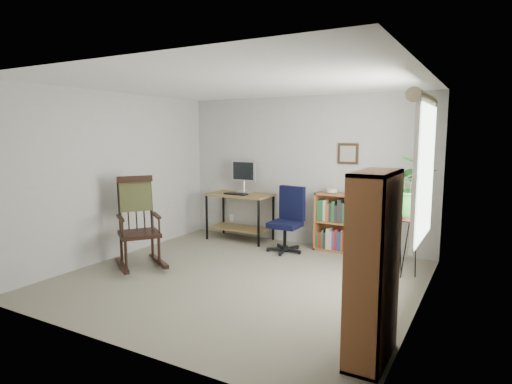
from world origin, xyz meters
The scene contains 18 objects.
floor centered at (0.00, 0.00, 0.00)m, with size 4.20×4.00×0.00m, color gray.
ceiling centered at (0.00, 0.00, 2.40)m, with size 4.20×4.00×0.00m, color white.
wall_back centered at (0.00, 2.00, 1.20)m, with size 4.20×0.00×2.40m, color #B1B1AC.
wall_front centered at (0.00, -2.00, 1.20)m, with size 4.20×0.00×2.40m, color #B1B1AC.
wall_left centered at (-2.10, 0.00, 1.20)m, with size 0.00×4.00×2.40m, color #B1B1AC.
wall_right centered at (2.10, 0.00, 1.20)m, with size 0.00×4.00×2.40m, color #B1B1AC.
window centered at (2.06, 0.30, 1.40)m, with size 0.12×1.20×1.50m, color white, non-canonical shape.
desk centered at (-1.04, 1.70, 0.40)m, with size 1.10×0.61×0.80m, color olive, non-canonical shape.
monitor centered at (-1.04, 1.84, 1.08)m, with size 0.46×0.16×0.56m, color #B3B3B7, non-canonical shape.
keyboard centered at (-1.04, 1.58, 0.81)m, with size 0.40×0.15×0.03m, color black.
office_chair centered at (-0.04, 1.38, 0.51)m, with size 0.56×0.56×1.02m, color black, non-canonical shape.
rocking_chair centered at (-1.46, -0.25, 0.62)m, with size 0.65×1.08×1.25m, color black, non-canonical shape.
low_bookshelf centered at (0.73, 1.82, 0.45)m, with size 0.85×0.28×0.90m, color #9C5A33, non-canonical shape.
tall_bookshelf centered at (1.92, -1.15, 0.76)m, with size 0.29×0.67×1.53m, color #9C5A33, non-canonical shape.
plant_stand centered at (1.80, 1.10, 0.42)m, with size 0.24×0.24×0.85m, color black, non-canonical shape.
spider_plant centered at (1.80, 1.10, 1.52)m, with size 1.69×1.88×1.46m, color #236121.
potted_plant_small centered at (1.01, 1.83, 0.96)m, with size 0.13×0.24×0.11m, color #236121.
framed_picture centered at (0.73, 1.97, 1.50)m, with size 0.32×0.04×0.32m, color black, non-canonical shape.
Camera 1 is at (2.70, -4.43, 1.81)m, focal length 30.00 mm.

